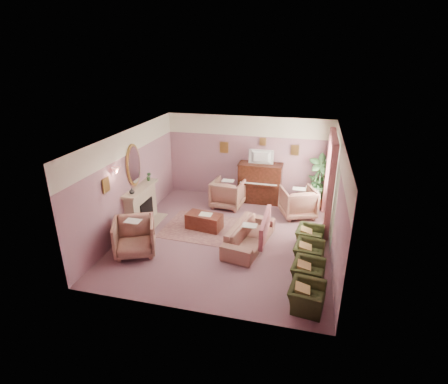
% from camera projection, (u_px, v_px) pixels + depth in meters
% --- Properties ---
extents(floor, '(5.50, 6.00, 0.01)m').
position_uv_depth(floor, '(226.00, 237.00, 9.56)').
color(floor, '#805662').
rests_on(floor, ground).
extents(ceiling, '(5.50, 6.00, 0.01)m').
position_uv_depth(ceiling, '(226.00, 137.00, 8.51)').
color(ceiling, white).
rests_on(ceiling, wall_back).
extents(wall_back, '(5.50, 0.02, 2.80)m').
position_uv_depth(wall_back, '(247.00, 158.00, 11.73)').
color(wall_back, slate).
rests_on(wall_back, floor).
extents(wall_front, '(5.50, 0.02, 2.80)m').
position_uv_depth(wall_front, '(187.00, 249.00, 6.34)').
color(wall_front, slate).
rests_on(wall_front, floor).
extents(wall_left, '(0.02, 6.00, 2.80)m').
position_uv_depth(wall_left, '(130.00, 181.00, 9.66)').
color(wall_left, slate).
rests_on(wall_left, floor).
extents(wall_right, '(0.02, 6.00, 2.80)m').
position_uv_depth(wall_right, '(337.00, 200.00, 8.41)').
color(wall_right, slate).
rests_on(wall_right, floor).
extents(picture_rail_band, '(5.50, 0.01, 0.65)m').
position_uv_depth(picture_rail_band, '(248.00, 126.00, 11.32)').
color(picture_rail_band, white).
rests_on(picture_rail_band, wall_back).
extents(stripe_panel, '(0.01, 3.00, 2.15)m').
position_uv_depth(stripe_panel, '(333.00, 193.00, 9.71)').
color(stripe_panel, '#9DAB8B').
rests_on(stripe_panel, wall_right).
extents(fireplace_surround, '(0.30, 1.40, 1.10)m').
position_uv_depth(fireplace_surround, '(141.00, 207.00, 10.12)').
color(fireplace_surround, tan).
rests_on(fireplace_surround, floor).
extents(fireplace_inset, '(0.18, 0.72, 0.68)m').
position_uv_depth(fireplace_inset, '(145.00, 212.00, 10.15)').
color(fireplace_inset, black).
rests_on(fireplace_inset, floor).
extents(fire_ember, '(0.06, 0.54, 0.10)m').
position_uv_depth(fire_ember, '(147.00, 217.00, 10.21)').
color(fire_ember, orange).
rests_on(fire_ember, floor).
extents(mantel_shelf, '(0.40, 1.55, 0.07)m').
position_uv_depth(mantel_shelf, '(140.00, 188.00, 9.90)').
color(mantel_shelf, tan).
rests_on(mantel_shelf, fireplace_surround).
extents(hearth, '(0.55, 1.50, 0.02)m').
position_uv_depth(hearth, '(149.00, 224.00, 10.27)').
color(hearth, tan).
rests_on(hearth, floor).
extents(mirror_frame, '(0.04, 0.72, 1.20)m').
position_uv_depth(mirror_frame, '(134.00, 165.00, 9.67)').
color(mirror_frame, '#AC8740').
rests_on(mirror_frame, wall_left).
extents(mirror_glass, '(0.01, 0.60, 1.06)m').
position_uv_depth(mirror_glass, '(134.00, 165.00, 9.67)').
color(mirror_glass, white).
rests_on(mirror_glass, wall_left).
extents(sconce_shade, '(0.20, 0.20, 0.16)m').
position_uv_depth(sconce_shade, '(116.00, 171.00, 8.64)').
color(sconce_shade, '#DF7C70').
rests_on(sconce_shade, wall_left).
extents(piano, '(1.40, 0.60, 1.30)m').
position_uv_depth(piano, '(260.00, 183.00, 11.61)').
color(piano, '#38180F').
rests_on(piano, floor).
extents(piano_keyshelf, '(1.30, 0.12, 0.06)m').
position_uv_depth(piano_keyshelf, '(258.00, 185.00, 11.27)').
color(piano_keyshelf, '#38180F').
rests_on(piano_keyshelf, piano).
extents(piano_keys, '(1.20, 0.08, 0.02)m').
position_uv_depth(piano_keys, '(258.00, 184.00, 11.26)').
color(piano_keys, white).
rests_on(piano_keys, piano).
extents(piano_top, '(1.45, 0.65, 0.04)m').
position_uv_depth(piano_top, '(261.00, 164.00, 11.37)').
color(piano_top, '#38180F').
rests_on(piano_top, piano).
extents(television, '(0.80, 0.12, 0.48)m').
position_uv_depth(television, '(261.00, 156.00, 11.21)').
color(television, black).
rests_on(television, piano).
extents(print_back_left, '(0.30, 0.03, 0.38)m').
position_uv_depth(print_back_left, '(224.00, 147.00, 11.76)').
color(print_back_left, '#AC8740').
rests_on(print_back_left, wall_back).
extents(print_back_right, '(0.26, 0.03, 0.34)m').
position_uv_depth(print_back_right, '(295.00, 150.00, 11.20)').
color(print_back_right, '#AC8740').
rests_on(print_back_right, wall_back).
extents(print_back_mid, '(0.22, 0.03, 0.26)m').
position_uv_depth(print_back_mid, '(263.00, 142.00, 11.36)').
color(print_back_mid, '#AC8740').
rests_on(print_back_mid, wall_back).
extents(print_left_wall, '(0.03, 0.28, 0.36)m').
position_uv_depth(print_left_wall, '(106.00, 185.00, 8.45)').
color(print_left_wall, '#AC8740').
rests_on(print_left_wall, wall_left).
extents(window_blind, '(0.03, 1.40, 1.80)m').
position_uv_depth(window_blind, '(334.00, 169.00, 9.71)').
color(window_blind, white).
rests_on(window_blind, wall_right).
extents(curtain_left, '(0.16, 0.34, 2.60)m').
position_uv_depth(curtain_left, '(330.00, 194.00, 9.05)').
color(curtain_left, '#9C4D57').
rests_on(curtain_left, floor).
extents(curtain_right, '(0.16, 0.34, 2.60)m').
position_uv_depth(curtain_right, '(328.00, 172.00, 10.70)').
color(curtain_right, '#9C4D57').
rests_on(curtain_right, floor).
extents(pelmet, '(0.16, 2.20, 0.16)m').
position_uv_depth(pelmet, '(334.00, 138.00, 9.40)').
color(pelmet, '#9C4D57').
rests_on(pelmet, wall_right).
extents(mantel_plant, '(0.16, 0.16, 0.28)m').
position_uv_depth(mantel_plant, '(149.00, 176.00, 10.33)').
color(mantel_plant, '#315F32').
rests_on(mantel_plant, mantel_shelf).
extents(mantel_vase, '(0.16, 0.16, 0.16)m').
position_uv_depth(mantel_vase, '(132.00, 191.00, 9.40)').
color(mantel_vase, white).
rests_on(mantel_vase, mantel_shelf).
extents(area_rug, '(2.59, 1.92, 0.01)m').
position_uv_depth(area_rug, '(208.00, 228.00, 10.02)').
color(area_rug, '#895956').
rests_on(area_rug, floor).
extents(coffee_table, '(1.06, 0.64, 0.45)m').
position_uv_depth(coffee_table, '(204.00, 221.00, 9.95)').
color(coffee_table, '#552419').
rests_on(coffee_table, floor).
extents(table_paper, '(0.35, 0.28, 0.01)m').
position_uv_depth(table_paper, '(206.00, 214.00, 9.85)').
color(table_paper, beige).
rests_on(table_paper, coffee_table).
extents(sofa, '(0.68, 2.03, 0.82)m').
position_uv_depth(sofa, '(249.00, 231.00, 9.02)').
color(sofa, '#9A6D5A').
rests_on(sofa, floor).
extents(sofa_throw, '(0.10, 1.54, 0.56)m').
position_uv_depth(sofa_throw, '(265.00, 226.00, 8.86)').
color(sofa_throw, '#9C4D57').
rests_on(sofa_throw, sofa).
extents(floral_armchair_left, '(0.96, 0.96, 1.01)m').
position_uv_depth(floral_armchair_left, '(228.00, 192.00, 11.29)').
color(floral_armchair_left, '#9A6D5A').
rests_on(floral_armchair_left, floor).
extents(floral_armchair_right, '(0.96, 0.96, 1.01)m').
position_uv_depth(floral_armchair_right, '(298.00, 201.00, 10.63)').
color(floral_armchair_right, '#9A6D5A').
rests_on(floral_armchair_right, floor).
extents(floral_armchair_front, '(0.96, 0.96, 1.01)m').
position_uv_depth(floral_armchair_front, '(134.00, 235.00, 8.64)').
color(floral_armchair_front, '#9A6D5A').
rests_on(floral_armchair_front, floor).
extents(olive_chair_a, '(0.53, 0.76, 0.66)m').
position_uv_depth(olive_chair_a, '(307.00, 293.00, 6.84)').
color(olive_chair_a, '#323A1B').
rests_on(olive_chair_a, floor).
extents(olive_chair_b, '(0.53, 0.76, 0.66)m').
position_uv_depth(olive_chair_b, '(308.00, 270.00, 7.58)').
color(olive_chair_b, '#323A1B').
rests_on(olive_chair_b, floor).
extents(olive_chair_c, '(0.53, 0.76, 0.66)m').
position_uv_depth(olive_chair_c, '(309.00, 250.00, 8.31)').
color(olive_chair_c, '#323A1B').
rests_on(olive_chair_c, floor).
extents(olive_chair_d, '(0.53, 0.76, 0.66)m').
position_uv_depth(olive_chair_d, '(310.00, 234.00, 9.05)').
color(olive_chair_d, '#323A1B').
rests_on(olive_chair_d, floor).
extents(side_table, '(0.52, 0.52, 0.70)m').
position_uv_depth(side_table, '(313.00, 197.00, 11.29)').
color(side_table, silver).
rests_on(side_table, floor).
extents(side_plant_big, '(0.30, 0.30, 0.34)m').
position_uv_depth(side_plant_big, '(315.00, 182.00, 11.10)').
color(side_plant_big, '#315F32').
rests_on(side_plant_big, side_table).
extents(side_plant_small, '(0.16, 0.16, 0.28)m').
position_uv_depth(side_plant_small, '(318.00, 184.00, 10.99)').
color(side_plant_small, '#315F32').
rests_on(side_plant_small, side_table).
extents(palm_pot, '(0.34, 0.34, 0.34)m').
position_uv_depth(palm_pot, '(317.00, 202.00, 11.34)').
color(palm_pot, brown).
rests_on(palm_pot, floor).
extents(palm_plant, '(0.76, 0.76, 1.44)m').
position_uv_depth(palm_plant, '(320.00, 177.00, 11.00)').
color(palm_plant, '#315F32').
rests_on(palm_plant, palm_pot).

